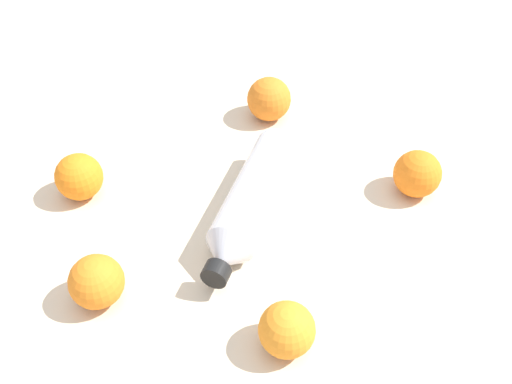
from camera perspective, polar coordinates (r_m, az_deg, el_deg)
The scene contains 7 objects.
ground_plane at distance 0.82m, azimuth -1.39°, elevation -3.29°, with size 2.40×2.40×0.00m, color beige.
water_bottle at distance 0.80m, azimuth -0.48°, elevation -0.99°, with size 0.25×0.19×0.07m.
orange_0 at distance 0.98m, azimuth 1.26°, elevation 8.95°, with size 0.07×0.07×0.07m, color orange.
orange_1 at distance 0.68m, azimuth 2.99°, elevation -13.11°, with size 0.07×0.07×0.07m, color orange.
orange_2 at distance 0.87m, azimuth 15.29°, elevation 1.70°, with size 0.07×0.07×0.07m, color orange.
orange_3 at distance 0.87m, azimuth -16.69°, elevation 1.42°, with size 0.07×0.07×0.07m, color orange.
orange_4 at distance 0.74m, azimuth -15.12°, elevation -8.34°, with size 0.07×0.07×0.07m, color orange.
Camera 1 is at (-0.33, -0.45, 0.60)m, focal length 41.50 mm.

